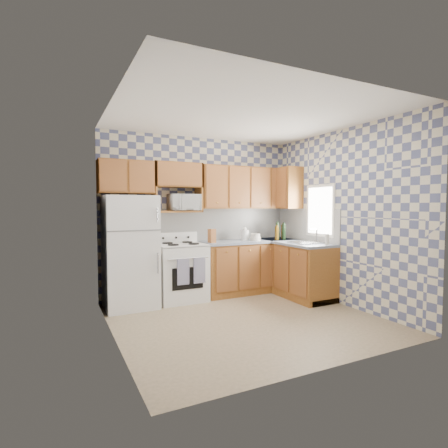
{
  "coord_description": "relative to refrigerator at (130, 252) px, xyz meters",
  "views": [
    {
      "loc": [
        -2.31,
        -4.04,
        1.53
      ],
      "look_at": [
        0.05,
        0.75,
        1.25
      ],
      "focal_mm": 28.0,
      "sensor_mm": 36.0,
      "label": 1
    }
  ],
  "objects": [
    {
      "name": "backsplash_back",
      "position": [
        1.68,
        0.34,
        0.36
      ],
      "size": [
        2.6,
        0.02,
        0.56
      ],
      "primitive_type": "cube",
      "color": "white",
      "rests_on": "back_wall"
    },
    {
      "name": "bottle_3",
      "position": [
        2.55,
        -0.15,
        0.2
      ],
      "size": [
        0.07,
        0.07,
        0.24
      ],
      "primitive_type": "cylinder",
      "color": "#53370B",
      "rests_on": "countertop_back"
    },
    {
      "name": "upper_cabinets_back",
      "position": [
        2.1,
        0.19,
        1.01
      ],
      "size": [
        1.75,
        0.33,
        0.74
      ],
      "primitive_type": "cube",
      "color": "brown",
      "rests_on": "back_wall"
    },
    {
      "name": "back_wall",
      "position": [
        1.27,
        0.35,
        0.51
      ],
      "size": [
        3.4,
        0.02,
        2.7
      ],
      "primitive_type": "cube",
      "color": "slate",
      "rests_on": "ground"
    },
    {
      "name": "upper_cabinets_right",
      "position": [
        2.81,
        0.0,
        1.01
      ],
      "size": [
        0.33,
        0.7,
        0.74
      ],
      "primitive_type": "cube",
      "color": "brown",
      "rests_on": "right_wall"
    },
    {
      "name": "dish_towel_left",
      "position": [
        0.72,
        -0.32,
        -0.31
      ],
      "size": [
        0.19,
        0.02,
        0.4
      ],
      "primitive_type": "cube",
      "color": "#171555",
      "rests_on": "stove_body"
    },
    {
      "name": "bottle_2",
      "position": [
        2.77,
        -0.03,
        0.21
      ],
      "size": [
        0.07,
        0.07,
        0.26
      ],
      "primitive_type": "cylinder",
      "color": "#53370B",
      "rests_on": "countertop_back"
    },
    {
      "name": "countertop_back",
      "position": [
        2.1,
        0.05,
        0.06
      ],
      "size": [
        1.77,
        0.63,
        0.04
      ],
      "primitive_type": "cube",
      "color": "slate",
      "rests_on": "base_cabinets_back"
    },
    {
      "name": "countertop_right",
      "position": [
        2.67,
        -0.45,
        0.06
      ],
      "size": [
        0.63,
        1.6,
        0.04
      ],
      "primitive_type": "cube",
      "color": "slate",
      "rests_on": "base_cabinets_right"
    },
    {
      "name": "right_wall",
      "position": [
        2.97,
        -1.25,
        0.51
      ],
      "size": [
        0.02,
        3.2,
        2.7
      ],
      "primitive_type": "cube",
      "color": "slate",
      "rests_on": "ground"
    },
    {
      "name": "bottle_0",
      "position": [
        2.62,
        -0.07,
        0.23
      ],
      "size": [
        0.07,
        0.07,
        0.3
      ],
      "primitive_type": "cylinder",
      "color": "black",
      "rests_on": "countertop_back"
    },
    {
      "name": "backguard",
      "position": [
        0.8,
        0.3,
        0.16
      ],
      "size": [
        0.76,
        0.08,
        0.17
      ],
      "primitive_type": "cube",
      "color": "white",
      "rests_on": "cooktop"
    },
    {
      "name": "soap_bottle",
      "position": [
        2.81,
        -1.12,
        0.17
      ],
      "size": [
        0.06,
        0.06,
        0.17
      ],
      "primitive_type": "cylinder",
      "color": "beige",
      "rests_on": "countertop_right"
    },
    {
      "name": "microwave_shelf",
      "position": [
        0.8,
        0.19,
        0.6
      ],
      "size": [
        0.8,
        0.33,
        0.03
      ],
      "primitive_type": "cube",
      "color": "brown",
      "rests_on": "back_wall"
    },
    {
      "name": "dish_towel_right",
      "position": [
        0.99,
        -0.32,
        -0.31
      ],
      "size": [
        0.19,
        0.02,
        0.4
      ],
      "primitive_type": "cube",
      "color": "#171555",
      "rests_on": "stove_body"
    },
    {
      "name": "food_containers",
      "position": [
        2.15,
        -0.08,
        0.14
      ],
      "size": [
        0.18,
        0.18,
        0.12
      ],
      "primitive_type": null,
      "color": "beige",
      "rests_on": "countertop_back"
    },
    {
      "name": "knife_block",
      "position": [
        1.32,
        -0.05,
        0.19
      ],
      "size": [
        0.12,
        0.12,
        0.23
      ],
      "primitive_type": "cube",
      "rotation": [
        0.0,
        0.0,
        0.17
      ],
      "color": "brown",
      "rests_on": "countertop_back"
    },
    {
      "name": "backsplash_right",
      "position": [
        2.96,
        -0.45,
        0.36
      ],
      "size": [
        0.02,
        1.6,
        0.56
      ],
      "primitive_type": "cube",
      "color": "white",
      "rests_on": "right_wall"
    },
    {
      "name": "electric_kettle",
      "position": [
        2.0,
        0.04,
        0.17
      ],
      "size": [
        0.14,
        0.14,
        0.18
      ],
      "primitive_type": "cylinder",
      "color": "white",
      "rests_on": "countertop_back"
    },
    {
      "name": "cooktop",
      "position": [
        0.8,
        0.03,
        0.07
      ],
      "size": [
        0.76,
        0.65,
        0.02
      ],
      "primitive_type": "cube",
      "color": "silver",
      "rests_on": "stove_body"
    },
    {
      "name": "stove_body",
      "position": [
        0.8,
        0.03,
        -0.39
      ],
      "size": [
        0.76,
        0.65,
        0.9
      ],
      "primitive_type": "cube",
      "color": "white",
      "rests_on": "floor"
    },
    {
      "name": "base_cabinets_back",
      "position": [
        2.1,
        0.05,
        -0.4
      ],
      "size": [
        1.75,
        0.6,
        0.88
      ],
      "primitive_type": "cube",
      "color": "brown",
      "rests_on": "floor"
    },
    {
      "name": "upper_cabinets_fridge",
      "position": [
        -0.02,
        0.19,
        1.13
      ],
      "size": [
        0.82,
        0.33,
        0.5
      ],
      "primitive_type": "cube",
      "color": "brown",
      "rests_on": "back_wall"
    },
    {
      "name": "window",
      "position": [
        2.96,
        -0.8,
        0.61
      ],
      "size": [
        0.02,
        0.66,
        0.86
      ],
      "primitive_type": "cube",
      "color": "white",
      "rests_on": "right_wall"
    },
    {
      "name": "bottle_1",
      "position": [
        2.72,
        -0.13,
        0.22
      ],
      "size": [
        0.07,
        0.07,
        0.28
      ],
      "primitive_type": "cylinder",
      "color": "black",
      "rests_on": "countertop_back"
    },
    {
      "name": "microwave",
      "position": [
        0.91,
        0.15,
        0.75
      ],
      "size": [
        0.5,
        0.35,
        0.27
      ],
      "primitive_type": "imported",
      "rotation": [
        0.0,
        0.0,
        0.04
      ],
      "color": "white",
      "rests_on": "microwave_shelf"
    },
    {
      "name": "floor",
      "position": [
        1.27,
        -1.25,
        -0.84
      ],
      "size": [
        3.4,
        3.4,
        0.0
      ],
      "primitive_type": "plane",
      "color": "#78684A",
      "rests_on": "ground"
    },
    {
      "name": "sink",
      "position": [
        2.67,
        -0.8,
        0.09
      ],
      "size": [
        0.48,
        0.4,
        0.03
      ],
      "primitive_type": "cube",
      "color": "#B7B7BC",
      "rests_on": "countertop_right"
    },
    {
      "name": "refrigerator",
      "position": [
        0.0,
        0.0,
        0.0
      ],
      "size": [
        0.75,
        0.7,
        1.68
      ],
      "primitive_type": "cube",
      "color": "white",
      "rests_on": "floor"
    },
    {
      "name": "base_cabinets_right",
      "position": [
        2.67,
        -0.45,
        -0.4
      ],
      "size": [
        0.6,
        1.6,
        0.88
      ],
      "primitive_type": "cube",
      "color": "brown",
      "rests_on": "floor"
    }
  ]
}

